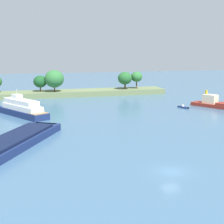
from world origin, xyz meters
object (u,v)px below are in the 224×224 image
fishing_skiff (183,107)px  tugboat (212,103)px  cargo_barge (10,143)px  white_riverboat (22,109)px

fishing_skiff → tugboat: tugboat is taller
cargo_barge → white_riverboat: white_riverboat is taller
white_riverboat → fishing_skiff: 45.35m
fishing_skiff → tugboat: (8.87, -0.61, 0.98)m
fishing_skiff → white_riverboat: bearing=179.1°
cargo_barge → fishing_skiff: bearing=30.7°
cargo_barge → tugboat: 63.19m
white_riverboat → fishing_skiff: (45.31, -0.72, -1.61)m
tugboat → cargo_barge: bearing=-153.8°
white_riverboat → tugboat: bearing=-1.4°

